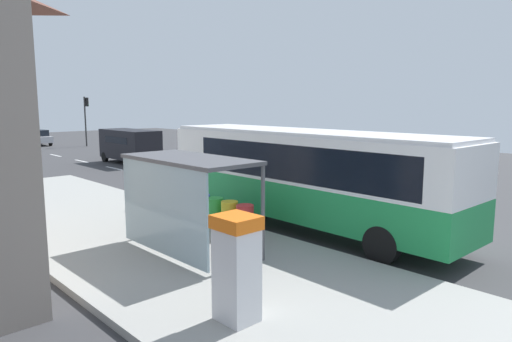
{
  "coord_description": "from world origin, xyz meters",
  "views": [
    {
      "loc": [
        -12.98,
        -8.14,
        4.07
      ],
      "look_at": [
        -1.0,
        4.57,
        1.5
      ],
      "focal_mm": 32.3,
      "sensor_mm": 36.0,
      "label": 1
    }
  ],
  "objects_px": {
    "recycling_bin_blue": "(202,209)",
    "traffic_light_near_side": "(86,113)",
    "ticket_machine": "(237,267)",
    "sedan_near": "(37,137)",
    "bus": "(303,172)",
    "white_van": "(130,144)",
    "recycling_bin_red": "(245,221)",
    "traffic_light_median": "(23,112)",
    "recycling_bin_green": "(215,213)",
    "recycling_bin_yellow": "(230,217)",
    "bus_shelter": "(179,181)"
  },
  "relations": [
    {
      "from": "bus",
      "to": "recycling_bin_yellow",
      "type": "bearing_deg",
      "value": 163.15
    },
    {
      "from": "traffic_light_median",
      "to": "bus_shelter",
      "type": "relative_size",
      "value": 1.24
    },
    {
      "from": "white_van",
      "to": "traffic_light_near_side",
      "type": "xyz_separation_m",
      "value": [
        3.3,
        14.6,
        1.81
      ]
    },
    {
      "from": "recycling_bin_red",
      "to": "ticket_machine",
      "type": "bearing_deg",
      "value": -133.54
    },
    {
      "from": "sedan_near",
      "to": "traffic_light_near_side",
      "type": "xyz_separation_m",
      "value": [
        3.21,
        -4.4,
        2.36
      ]
    },
    {
      "from": "ticket_machine",
      "to": "traffic_light_median",
      "type": "distance_m",
      "value": 39.83
    },
    {
      "from": "white_van",
      "to": "traffic_light_near_side",
      "type": "bearing_deg",
      "value": 77.25
    },
    {
      "from": "bus_shelter",
      "to": "bus",
      "type": "bearing_deg",
      "value": -1.46
    },
    {
      "from": "bus",
      "to": "sedan_near",
      "type": "xyz_separation_m",
      "value": [
        4.01,
        37.94,
        -1.05
      ]
    },
    {
      "from": "recycling_bin_yellow",
      "to": "recycling_bin_blue",
      "type": "relative_size",
      "value": 1.0
    },
    {
      "from": "traffic_light_near_side",
      "to": "white_van",
      "type": "bearing_deg",
      "value": -102.75
    },
    {
      "from": "ticket_machine",
      "to": "recycling_bin_blue",
      "type": "xyz_separation_m",
      "value": [
        3.64,
        5.93,
        -0.52
      ]
    },
    {
      "from": "traffic_light_median",
      "to": "bus_shelter",
      "type": "distance_m",
      "value": 35.69
    },
    {
      "from": "bus_shelter",
      "to": "recycling_bin_yellow",
      "type": "bearing_deg",
      "value": 15.97
    },
    {
      "from": "white_van",
      "to": "traffic_light_median",
      "type": "xyz_separation_m",
      "value": [
        -1.8,
        16.2,
        1.96
      ]
    },
    {
      "from": "ticket_machine",
      "to": "traffic_light_near_side",
      "type": "height_order",
      "value": "traffic_light_near_side"
    },
    {
      "from": "white_van",
      "to": "recycling_bin_blue",
      "type": "distance_m",
      "value": 17.97
    },
    {
      "from": "recycling_bin_green",
      "to": "recycling_bin_yellow",
      "type": "bearing_deg",
      "value": -90.0
    },
    {
      "from": "white_van",
      "to": "traffic_light_near_side",
      "type": "height_order",
      "value": "traffic_light_near_side"
    },
    {
      "from": "recycling_bin_green",
      "to": "recycling_bin_blue",
      "type": "relative_size",
      "value": 1.0
    },
    {
      "from": "white_van",
      "to": "ticket_machine",
      "type": "bearing_deg",
      "value": -113.84
    },
    {
      "from": "recycling_bin_green",
      "to": "traffic_light_near_side",
      "type": "xyz_separation_m",
      "value": [
        9.7,
        32.08,
        2.49
      ]
    },
    {
      "from": "sedan_near",
      "to": "traffic_light_near_side",
      "type": "bearing_deg",
      "value": -53.95
    },
    {
      "from": "recycling_bin_red",
      "to": "recycling_bin_blue",
      "type": "relative_size",
      "value": 1.0
    },
    {
      "from": "white_van",
      "to": "recycling_bin_yellow",
      "type": "bearing_deg",
      "value": -109.39
    },
    {
      "from": "sedan_near",
      "to": "traffic_light_median",
      "type": "distance_m",
      "value": 4.21
    },
    {
      "from": "traffic_light_median",
      "to": "recycling_bin_green",
      "type": "bearing_deg",
      "value": -97.78
    },
    {
      "from": "bus_shelter",
      "to": "ticket_machine",
      "type": "bearing_deg",
      "value": -110.09
    },
    {
      "from": "ticket_machine",
      "to": "bus_shelter",
      "type": "height_order",
      "value": "bus_shelter"
    },
    {
      "from": "bus",
      "to": "bus_shelter",
      "type": "xyz_separation_m",
      "value": [
        -4.7,
        0.12,
        0.25
      ]
    },
    {
      "from": "sedan_near",
      "to": "recycling_bin_yellow",
      "type": "xyz_separation_m",
      "value": [
        -6.5,
        -37.18,
        -0.14
      ]
    },
    {
      "from": "recycling_bin_red",
      "to": "traffic_light_median",
      "type": "bearing_deg",
      "value": 82.53
    },
    {
      "from": "bus",
      "to": "recycling_bin_blue",
      "type": "relative_size",
      "value": 11.63
    },
    {
      "from": "recycling_bin_red",
      "to": "traffic_light_median",
      "type": "height_order",
      "value": "traffic_light_median"
    },
    {
      "from": "sedan_near",
      "to": "traffic_light_near_side",
      "type": "distance_m",
      "value": 5.93
    },
    {
      "from": "recycling_bin_green",
      "to": "bus_shelter",
      "type": "distance_m",
      "value": 2.96
    },
    {
      "from": "sedan_near",
      "to": "recycling_bin_green",
      "type": "distance_m",
      "value": 37.06
    },
    {
      "from": "sedan_near",
      "to": "recycling_bin_red",
      "type": "height_order",
      "value": "sedan_near"
    },
    {
      "from": "bus",
      "to": "ticket_machine",
      "type": "xyz_separation_m",
      "value": [
        -6.13,
        -3.77,
        -0.67
      ]
    },
    {
      "from": "bus",
      "to": "traffic_light_near_side",
      "type": "distance_m",
      "value": 34.32
    },
    {
      "from": "sedan_near",
      "to": "recycling_bin_red",
      "type": "distance_m",
      "value": 38.44
    },
    {
      "from": "recycling_bin_blue",
      "to": "traffic_light_near_side",
      "type": "distance_m",
      "value": 32.94
    },
    {
      "from": "recycling_bin_red",
      "to": "bus",
      "type": "bearing_deg",
      "value": -1.23
    },
    {
      "from": "ticket_machine",
      "to": "recycling_bin_yellow",
      "type": "xyz_separation_m",
      "value": [
        3.64,
        4.53,
        -0.52
      ]
    },
    {
      "from": "sedan_near",
      "to": "traffic_light_median",
      "type": "height_order",
      "value": "traffic_light_median"
    },
    {
      "from": "traffic_light_near_side",
      "to": "ticket_machine",
      "type": "bearing_deg",
      "value": -109.68
    },
    {
      "from": "bus",
      "to": "recycling_bin_blue",
      "type": "distance_m",
      "value": 3.5
    },
    {
      "from": "recycling_bin_yellow",
      "to": "bus_shelter",
      "type": "distance_m",
      "value": 2.72
    },
    {
      "from": "recycling_bin_yellow",
      "to": "recycling_bin_green",
      "type": "xyz_separation_m",
      "value": [
        0.0,
        0.7,
        0.0
      ]
    },
    {
      "from": "bus",
      "to": "sedan_near",
      "type": "bearing_deg",
      "value": 83.97
    }
  ]
}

